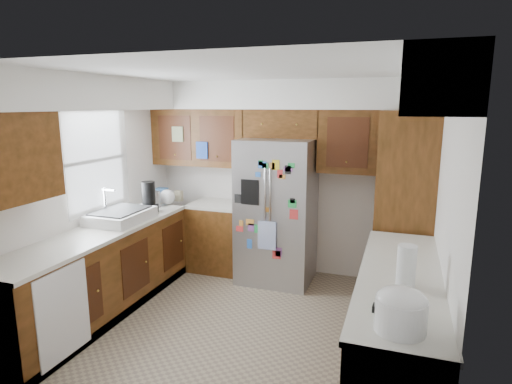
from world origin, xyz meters
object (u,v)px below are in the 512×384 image
pantry (404,208)px  rice_cooker (401,309)px  paper_towel (406,266)px  fridge (277,211)px

pantry → rice_cooker: 2.52m
paper_towel → pantry: bearing=90.9°
pantry → rice_cooker: pantry is taller
pantry → fridge: size_ratio=1.19×
pantry → fridge: 1.51m
pantry → paper_towel: size_ratio=7.09×
fridge → rice_cooker: bearing=-59.7°
pantry → paper_towel: (0.03, -1.84, -0.00)m
pantry → paper_towel: pantry is taller
pantry → paper_towel: bearing=-89.1°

